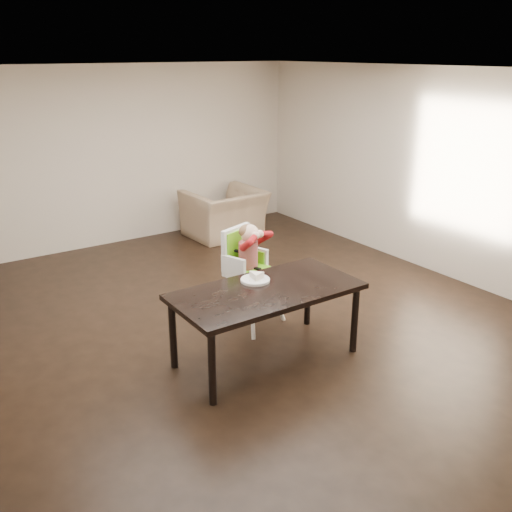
{
  "coord_description": "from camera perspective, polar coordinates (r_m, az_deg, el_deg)",
  "views": [
    {
      "loc": [
        -3.16,
        -4.87,
        2.89
      ],
      "look_at": [
        -0.08,
        -0.33,
        0.89
      ],
      "focal_mm": 40.0,
      "sensor_mm": 36.0,
      "label": 1
    }
  ],
  "objects": [
    {
      "name": "armchair",
      "position": [
        9.25,
        -3.18,
        5.03
      ],
      "size": [
        1.2,
        0.82,
        1.01
      ],
      "primitive_type": "imported",
      "rotation": [
        0.0,
        0.0,
        3.19
      ],
      "color": "#9C8263",
      "rests_on": "ground"
    },
    {
      "name": "plate",
      "position": [
        5.58,
        -0.03,
        -2.24
      ],
      "size": [
        0.31,
        0.31,
        0.08
      ],
      "rotation": [
        0.0,
        0.0,
        -0.1
      ],
      "color": "white",
      "rests_on": "dining_table"
    },
    {
      "name": "dining_table",
      "position": [
        5.44,
        1.05,
        -4.08
      ],
      "size": [
        1.8,
        0.9,
        0.75
      ],
      "color": "black",
      "rests_on": "ground"
    },
    {
      "name": "high_chair",
      "position": [
        6.14,
        -0.97,
        0.2
      ],
      "size": [
        0.61,
        0.61,
        1.15
      ],
      "rotation": [
        0.0,
        0.0,
        0.33
      ],
      "color": "white",
      "rests_on": "ground"
    },
    {
      "name": "room_walls",
      "position": [
        5.9,
        -1.19,
        9.89
      ],
      "size": [
        6.02,
        7.02,
        2.71
      ],
      "color": "beige",
      "rests_on": "ground"
    },
    {
      "name": "ground",
      "position": [
        6.48,
        -1.07,
        -6.47
      ],
      "size": [
        7.0,
        7.0,
        0.0
      ],
      "primitive_type": "plane",
      "color": "black",
      "rests_on": "ground"
    }
  ]
}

